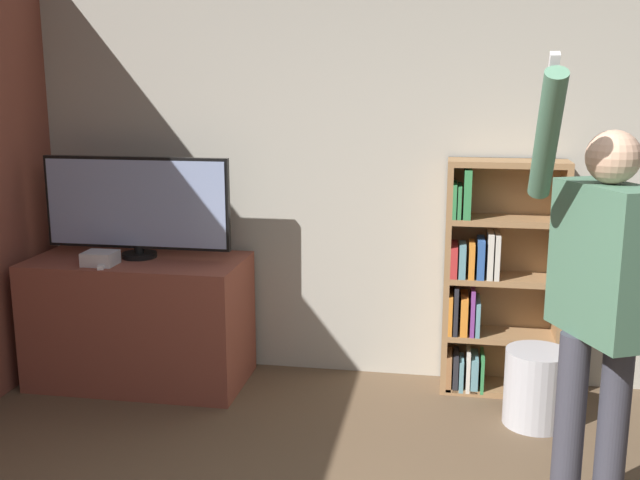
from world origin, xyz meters
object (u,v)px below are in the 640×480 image
(game_console, at_px, (100,258))
(bookshelf, at_px, (491,283))
(person, at_px, (602,290))
(waste_bin, at_px, (536,387))
(television, at_px, (137,206))

(game_console, height_order, bookshelf, bookshelf)
(person, distance_m, waste_bin, 1.26)
(television, height_order, person, person)
(game_console, xyz_separation_m, bookshelf, (2.35, 0.42, -0.16))
(person, relative_size, waste_bin, 4.64)
(game_console, bearing_deg, person, -19.54)
(television, bearing_deg, waste_bin, -5.82)
(television, relative_size, waste_bin, 2.75)
(person, bearing_deg, game_console, -134.35)
(television, relative_size, person, 0.59)
(game_console, xyz_separation_m, waste_bin, (2.59, -0.03, -0.63))
(person, bearing_deg, bookshelf, 169.98)
(television, relative_size, game_console, 6.25)
(bookshelf, relative_size, person, 0.72)
(person, xyz_separation_m, waste_bin, (-0.12, 0.94, -0.84))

